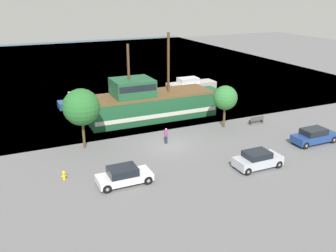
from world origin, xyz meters
TOP-DOWN VIEW (x-y plane):
  - ground_plane at (0.00, 0.00)m, footprint 160.00×160.00m
  - water_surface at (0.00, 44.00)m, footprint 80.00×80.00m
  - pirate_ship at (1.47, 8.52)m, footprint 15.95×4.85m
  - moored_boat_dockside at (12.06, 18.57)m, footprint 7.38×2.45m
  - moored_boat_outer at (-4.67, 16.43)m, footprint 6.28×2.05m
  - parked_car_curb_front at (4.73, -7.34)m, footprint 4.02×1.85m
  - parked_car_curb_mid at (12.96, -5.25)m, footprint 4.49×1.79m
  - parked_car_curb_rear at (-6.25, -5.44)m, footprint 4.15×1.90m
  - fire_hydrant at (-10.31, -2.87)m, footprint 0.42×0.25m
  - bench_promenade_east at (11.44, 1.68)m, footprint 1.69×0.45m
  - pedestrian_walking_near at (-0.02, 0.64)m, footprint 0.32×0.32m
  - tree_row_east at (-7.44, 2.86)m, footprint 3.38×3.38m
  - tree_row_mideast at (7.55, 2.25)m, footprint 2.58×2.58m

SIDE VIEW (x-z plane):
  - ground_plane at x=0.00m, z-range 0.00..0.00m
  - water_surface at x=0.00m, z-range 0.00..0.00m
  - fire_hydrant at x=-10.31m, z-range 0.03..0.79m
  - bench_promenade_east at x=11.44m, z-range 0.01..0.86m
  - moored_boat_dockside at x=12.06m, z-range -0.20..1.56m
  - moored_boat_outer at x=-4.67m, z-range -0.25..1.61m
  - parked_car_curb_rear at x=-6.25m, z-range 0.00..1.40m
  - parked_car_curb_front at x=4.73m, z-range 0.00..1.46m
  - parked_car_curb_mid at x=12.96m, z-range 0.00..1.51m
  - pedestrian_walking_near at x=-0.02m, z-range 0.00..1.53m
  - pirate_ship at x=1.47m, z-range -3.03..6.57m
  - tree_row_mideast at x=7.55m, z-range 0.98..5.55m
  - tree_row_east at x=-7.44m, z-range 1.13..6.79m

